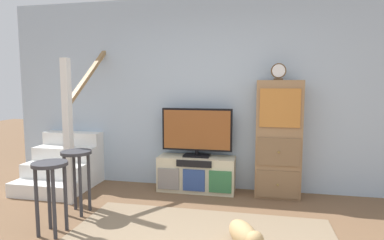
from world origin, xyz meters
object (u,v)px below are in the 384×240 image
Objects in this scene: television at (197,131)px; side_cabinet at (278,139)px; dog at (245,235)px; bar_stool_near at (51,181)px; bar_stool_far at (77,167)px; media_console at (196,174)px; desk_clock at (279,72)px.

side_cabinet is (1.09, -0.01, -0.08)m from television.
television is 1.80m from dog.
television reaches higher than bar_stool_near.
bar_stool_far is at bearing -138.05° from television.
side_cabinet reaches higher than bar_stool_near.
media_console is at bearing 41.31° from bar_stool_far.
television is 1.99m from bar_stool_near.
bar_stool_far reaches higher than dog.
desk_clock is at bearing 35.09° from bar_stool_near.
media_console is 1.09× the size of television.
side_cabinet is at bearing 24.87° from bar_stool_far.
bar_stool_far is (-2.26, -1.04, -1.11)m from desk_clock.
side_cabinet is 2.12× the size of bar_stool_near.
media_console is at bearing 179.74° from desk_clock.
bar_stool_far reaches higher than media_console.
bar_stool_near is (-2.25, -1.58, -0.23)m from side_cabinet.
bar_stool_far reaches higher than bar_stool_near.
desk_clock reaches higher than bar_stool_near.
bar_stool_near is (-1.16, -1.57, 0.30)m from media_console.
television is (-0.00, 0.02, 0.60)m from media_console.
media_console is 1.21m from side_cabinet.
television is 1.35× the size of bar_stool_near.
desk_clock is 2.13m from dog.
side_cabinet is at bearing 35.80° from desk_clock.
bar_stool_far is (-2.28, -1.06, -0.23)m from side_cabinet.
bar_stool_near is at bearing -126.41° from media_console.
television is at bearing 116.39° from dog.
media_console is 1.97m from bar_stool_near.
bar_stool_near reaches higher than dog.
bar_stool_far is (-0.04, 0.52, 0.00)m from bar_stool_near.
television is at bearing 41.95° from bar_stool_far.
side_cabinet is 2.53m from bar_stool_far.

